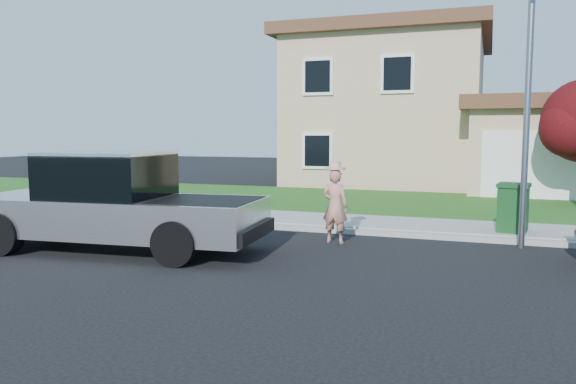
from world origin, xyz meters
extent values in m
plane|color=black|center=(0.00, 0.00, 0.00)|extent=(80.00, 80.00, 0.00)
cube|color=gray|center=(1.00, 2.90, 0.06)|extent=(40.00, 0.20, 0.12)
cube|color=gray|center=(1.00, 4.00, 0.07)|extent=(40.00, 2.00, 0.15)
cube|color=#1C4D16|center=(1.00, 8.50, 0.05)|extent=(40.00, 7.00, 0.10)
cube|color=tan|center=(0.00, 17.00, 3.20)|extent=(8.00, 9.00, 6.40)
cube|color=tan|center=(6.50, 14.00, 1.60)|extent=(5.50, 6.00, 3.20)
cube|color=white|center=(6.50, 10.98, 1.25)|extent=(4.60, 0.12, 2.30)
cube|color=#4C2D1E|center=(0.00, 17.00, 6.60)|extent=(8.80, 9.80, 0.50)
cube|color=#4C2D1E|center=(6.50, 14.00, 3.40)|extent=(6.20, 6.80, 0.50)
cube|color=white|center=(-2.20, 12.45, 4.60)|extent=(1.30, 0.10, 1.50)
cube|color=white|center=(1.00, 12.45, 4.60)|extent=(1.30, 0.10, 1.50)
cube|color=black|center=(-2.20, 12.45, 1.60)|extent=(1.30, 0.10, 1.50)
cylinder|color=black|center=(-4.25, -1.57, 0.41)|extent=(0.84, 0.37, 0.81)
cylinder|color=black|center=(-4.41, 0.30, 0.41)|extent=(0.84, 0.37, 0.81)
cylinder|color=black|center=(-0.66, -1.25, 0.41)|extent=(0.84, 0.37, 0.81)
cylinder|color=black|center=(-0.82, 0.61, 0.41)|extent=(0.84, 0.37, 0.81)
cube|color=silver|center=(-2.46, -0.47, 0.70)|extent=(5.95, 2.53, 0.73)
cube|color=black|center=(-2.61, -0.48, 1.47)|extent=(2.29, 2.07, 0.86)
cube|color=silver|center=(-2.61, -0.48, 1.92)|extent=(2.29, 2.07, 0.08)
cube|color=black|center=(-0.54, -0.30, 1.05)|extent=(1.97, 1.88, 0.06)
cube|color=black|center=(0.45, -0.21, 0.51)|extent=(0.29, 1.93, 0.25)
cube|color=black|center=(-3.52, 0.54, 1.37)|extent=(0.14, 0.23, 0.18)
imported|color=tan|center=(1.43, 1.74, 0.79)|extent=(0.62, 0.45, 1.58)
cylinder|color=#D3AA87|center=(1.43, 1.74, 1.60)|extent=(0.42, 0.42, 0.04)
cylinder|color=#D3AA87|center=(1.43, 1.74, 1.66)|extent=(0.21, 0.21, 0.15)
sphere|color=#460F11|center=(6.70, 9.10, 2.47)|extent=(1.76, 1.76, 1.76)
cube|color=#103C18|center=(4.99, 3.60, 0.65)|extent=(0.69, 0.78, 0.99)
cube|color=#103C18|center=(4.99, 3.60, 1.18)|extent=(0.76, 0.84, 0.08)
cylinder|color=slate|center=(5.13, 2.50, 2.64)|extent=(0.13, 0.13, 5.28)
camera|label=1|loc=(4.46, -9.65, 2.33)|focal=35.00mm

